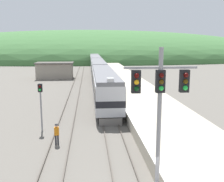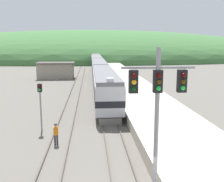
# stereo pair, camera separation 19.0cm
# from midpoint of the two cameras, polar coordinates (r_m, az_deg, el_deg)

# --- Properties ---
(track_main) EXTENTS (1.52, 180.00, 0.16)m
(track_main) POSITION_cam_midpoint_polar(r_m,az_deg,el_deg) (80.35, -3.36, 4.85)
(track_main) COLOR #4C443D
(track_main) RESTS_ON ground
(track_siding) EXTENTS (1.52, 180.00, 0.16)m
(track_siding) POSITION_cam_midpoint_polar(r_m,az_deg,el_deg) (80.36, -6.42, 4.80)
(track_siding) COLOR #4C443D
(track_siding) RESTS_ON ground
(platform) EXTENTS (6.76, 140.00, 1.07)m
(platform) POSITION_cam_midpoint_polar(r_m,az_deg,el_deg) (60.78, 1.81, 3.53)
(platform) COLOR #B2A893
(platform) RESTS_ON ground
(distant_hills) EXTENTS (209.99, 94.50, 28.82)m
(distant_hills) POSITION_cam_midpoint_polar(r_m,az_deg,el_deg) (137.77, -3.96, 7.08)
(distant_hills) COLOR #3D6B38
(distant_hills) RESTS_ON ground
(station_shed) EXTENTS (8.19, 5.06, 3.59)m
(station_shed) POSITION_cam_midpoint_polar(r_m,az_deg,el_deg) (59.76, -12.03, 4.43)
(station_shed) COLOR gray
(station_shed) RESTS_ON ground
(express_train_lead_car) EXTENTS (2.86, 20.36, 4.54)m
(express_train_lead_car) POSITION_cam_midpoint_polar(r_m,az_deg,el_deg) (34.04, -1.47, 1.15)
(express_train_lead_car) COLOR black
(express_train_lead_car) RESTS_ON ground
(carriage_second) EXTENTS (2.85, 19.98, 4.18)m
(carriage_second) POSITION_cam_midpoint_polar(r_m,az_deg,el_deg) (55.14, -2.74, 4.65)
(carriage_second) COLOR black
(carriage_second) RESTS_ON ground
(carriage_third) EXTENTS (2.85, 19.98, 4.18)m
(carriage_third) POSITION_cam_midpoint_polar(r_m,az_deg,el_deg) (75.91, -3.30, 6.19)
(carriage_third) COLOR black
(carriage_third) RESTS_ON ground
(carriage_fourth) EXTENTS (2.85, 19.98, 4.18)m
(carriage_fourth) POSITION_cam_midpoint_polar(r_m,az_deg,el_deg) (96.72, -3.62, 7.07)
(carriage_fourth) COLOR black
(carriage_fourth) RESTS_ON ground
(carriage_fifth) EXTENTS (2.85, 19.98, 4.18)m
(carriage_fifth) POSITION_cam_midpoint_polar(r_m,az_deg,el_deg) (117.54, -3.83, 7.64)
(carriage_fifth) COLOR black
(carriage_fifth) RESTS_ON ground
(signal_mast_main) EXTENTS (3.30, 0.42, 7.55)m
(signal_mast_main) POSITION_cam_midpoint_polar(r_m,az_deg,el_deg) (11.97, 10.29, -2.01)
(signal_mast_main) COLOR gray
(signal_mast_main) RESTS_ON ground
(signal_post_siding) EXTENTS (0.36, 0.42, 4.31)m
(signal_post_siding) POSITION_cam_midpoint_polar(r_m,az_deg,el_deg) (23.70, -15.15, -1.33)
(signal_post_siding) COLOR gray
(signal_post_siding) RESTS_ON ground
(track_worker) EXTENTS (0.39, 0.28, 1.68)m
(track_worker) POSITION_cam_midpoint_polar(r_m,az_deg,el_deg) (20.68, -11.86, -8.97)
(track_worker) COLOR #2D2D33
(track_worker) RESTS_ON ground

